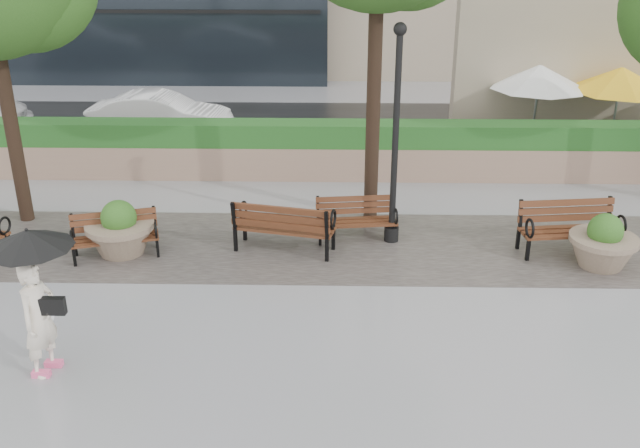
{
  "coord_description": "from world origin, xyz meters",
  "views": [
    {
      "loc": [
        1.3,
        -9.36,
        5.79
      ],
      "look_at": [
        1.06,
        1.52,
        1.1
      ],
      "focal_mm": 40.0,
      "sensor_mm": 36.0,
      "label": 1
    }
  ],
  "objects_px": {
    "bench_4": "(568,239)",
    "planter_right": "(603,246)",
    "car_right": "(161,116)",
    "planter_left": "(121,233)",
    "bench_3": "(356,228)",
    "pedestrian": "(35,288)",
    "lamppost": "(395,151)",
    "bench_2": "(284,236)",
    "bench_1": "(116,245)"
  },
  "relations": [
    {
      "from": "planter_left",
      "to": "lamppost",
      "type": "distance_m",
      "value": 5.31
    },
    {
      "from": "lamppost",
      "to": "bench_1",
      "type": "bearing_deg",
      "value": -170.92
    },
    {
      "from": "bench_3",
      "to": "bench_4",
      "type": "bearing_deg",
      "value": -14.49
    },
    {
      "from": "lamppost",
      "to": "bench_3",
      "type": "bearing_deg",
      "value": 175.19
    },
    {
      "from": "bench_2",
      "to": "bench_3",
      "type": "xyz_separation_m",
      "value": [
        1.36,
        0.55,
        -0.05
      ]
    },
    {
      "from": "car_right",
      "to": "planter_left",
      "type": "bearing_deg",
      "value": -170.32
    },
    {
      "from": "bench_3",
      "to": "car_right",
      "type": "bearing_deg",
      "value": 121.12
    },
    {
      "from": "bench_3",
      "to": "planter_left",
      "type": "bearing_deg",
      "value": -177.47
    },
    {
      "from": "bench_1",
      "to": "bench_2",
      "type": "distance_m",
      "value": 3.1
    },
    {
      "from": "bench_3",
      "to": "pedestrian",
      "type": "relative_size",
      "value": 0.76
    },
    {
      "from": "planter_right",
      "to": "lamppost",
      "type": "bearing_deg",
      "value": 164.56
    },
    {
      "from": "car_right",
      "to": "pedestrian",
      "type": "bearing_deg",
      "value": -172.61
    },
    {
      "from": "planter_left",
      "to": "pedestrian",
      "type": "distance_m",
      "value": 3.85
    },
    {
      "from": "bench_1",
      "to": "planter_left",
      "type": "xyz_separation_m",
      "value": [
        0.06,
        0.15,
        0.17
      ]
    },
    {
      "from": "planter_right",
      "to": "lamppost",
      "type": "distance_m",
      "value": 4.09
    },
    {
      "from": "planter_left",
      "to": "lamppost",
      "type": "xyz_separation_m",
      "value": [
        5.07,
        0.67,
        1.41
      ]
    },
    {
      "from": "bench_2",
      "to": "car_right",
      "type": "height_order",
      "value": "car_right"
    },
    {
      "from": "bench_4",
      "to": "planter_right",
      "type": "xyz_separation_m",
      "value": [
        0.44,
        -0.56,
        0.1
      ]
    },
    {
      "from": "bench_3",
      "to": "car_right",
      "type": "relative_size",
      "value": 0.4
    },
    {
      "from": "bench_2",
      "to": "bench_4",
      "type": "relative_size",
      "value": 1.04
    },
    {
      "from": "bench_4",
      "to": "lamppost",
      "type": "bearing_deg",
      "value": 165.01
    },
    {
      "from": "lamppost",
      "to": "car_right",
      "type": "xyz_separation_m",
      "value": [
        -6.02,
        6.88,
        -1.17
      ]
    },
    {
      "from": "bench_4",
      "to": "planter_left",
      "type": "bearing_deg",
      "value": 174.58
    },
    {
      "from": "planter_left",
      "to": "lamppost",
      "type": "bearing_deg",
      "value": 7.58
    },
    {
      "from": "bench_2",
      "to": "car_right",
      "type": "bearing_deg",
      "value": -48.7
    },
    {
      "from": "bench_4",
      "to": "bench_3",
      "type": "bearing_deg",
      "value": 165.57
    },
    {
      "from": "bench_1",
      "to": "lamppost",
      "type": "xyz_separation_m",
      "value": [
        5.13,
        0.82,
        1.58
      ]
    },
    {
      "from": "lamppost",
      "to": "planter_left",
      "type": "bearing_deg",
      "value": -172.42
    },
    {
      "from": "car_right",
      "to": "pedestrian",
      "type": "distance_m",
      "value": 11.36
    },
    {
      "from": "bench_4",
      "to": "car_right",
      "type": "relative_size",
      "value": 0.48
    },
    {
      "from": "bench_3",
      "to": "car_right",
      "type": "height_order",
      "value": "car_right"
    },
    {
      "from": "pedestrian",
      "to": "bench_4",
      "type": "bearing_deg",
      "value": -45.96
    },
    {
      "from": "bench_1",
      "to": "planter_right",
      "type": "height_order",
      "value": "planter_right"
    },
    {
      "from": "planter_left",
      "to": "planter_right",
      "type": "bearing_deg",
      "value": -2.25
    },
    {
      "from": "car_right",
      "to": "lamppost",
      "type": "bearing_deg",
      "value": -136.28
    },
    {
      "from": "bench_1",
      "to": "bench_4",
      "type": "bearing_deg",
      "value": -13.56
    },
    {
      "from": "bench_2",
      "to": "bench_3",
      "type": "bearing_deg",
      "value": -144.89
    },
    {
      "from": "planter_right",
      "to": "car_right",
      "type": "distance_m",
      "value": 12.52
    },
    {
      "from": "lamppost",
      "to": "car_right",
      "type": "relative_size",
      "value": 1.05
    },
    {
      "from": "bench_1",
      "to": "bench_4",
      "type": "distance_m",
      "value": 8.39
    },
    {
      "from": "bench_3",
      "to": "pedestrian",
      "type": "height_order",
      "value": "pedestrian"
    },
    {
      "from": "bench_3",
      "to": "bench_1",
      "type": "bearing_deg",
      "value": -175.78
    },
    {
      "from": "bench_4",
      "to": "car_right",
      "type": "xyz_separation_m",
      "value": [
        -9.27,
        7.34,
        0.36
      ]
    },
    {
      "from": "planter_left",
      "to": "car_right",
      "type": "xyz_separation_m",
      "value": [
        -0.95,
        7.55,
        0.24
      ]
    },
    {
      "from": "bench_1",
      "to": "planter_left",
      "type": "height_order",
      "value": "planter_left"
    },
    {
      "from": "bench_4",
      "to": "planter_right",
      "type": "bearing_deg",
      "value": -58.65
    },
    {
      "from": "bench_3",
      "to": "planter_right",
      "type": "xyz_separation_m",
      "value": [
        4.37,
        -1.08,
        0.15
      ]
    },
    {
      "from": "planter_left",
      "to": "planter_right",
      "type": "distance_m",
      "value": 8.77
    },
    {
      "from": "planter_left",
      "to": "planter_right",
      "type": "relative_size",
      "value": 1.05
    },
    {
      "from": "bench_1",
      "to": "bench_2",
      "type": "relative_size",
      "value": 0.84
    }
  ]
}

